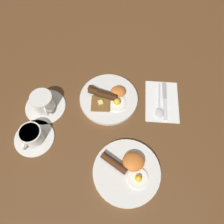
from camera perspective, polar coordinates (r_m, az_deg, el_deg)
ground_plane at (r=0.95m, az=-0.85°, el=3.29°), size 3.00×3.00×0.00m
breakfast_plate_near at (r=0.93m, az=-0.97°, el=3.75°), size 0.25×0.25×0.04m
breakfast_plate_far at (r=0.82m, az=4.06°, el=-14.85°), size 0.25×0.25×0.05m
teacup_near at (r=0.94m, az=-17.44°, el=2.22°), size 0.17×0.17×0.08m
teacup_far at (r=0.90m, az=-20.10°, el=-5.87°), size 0.16×0.16×0.06m
napkin at (r=0.96m, az=12.89°, el=2.78°), size 0.14×0.20×0.01m
knife at (r=0.97m, az=13.63°, el=3.42°), size 0.02×0.18×0.01m
spoon at (r=0.93m, az=12.24°, el=0.67°), size 0.04×0.17×0.01m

